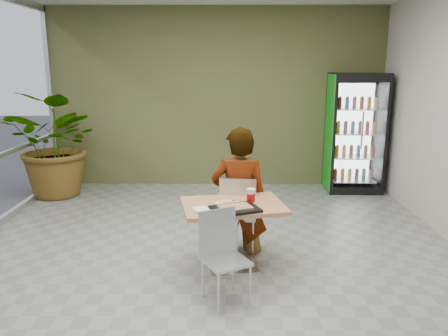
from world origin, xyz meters
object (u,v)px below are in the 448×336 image
at_px(seated_woman, 239,203).
at_px(cafeteria_tray, 235,209).
at_px(dining_table, 233,223).
at_px(chair_far, 238,209).
at_px(chair_near, 222,248).
at_px(soda_cup, 251,197).
at_px(potted_plant, 58,144).
at_px(beverage_fridge, 355,133).

distance_m(seated_woman, cafeteria_tray, 0.70).
height_order(dining_table, chair_far, chair_far).
height_order(chair_near, soda_cup, soda_cup).
relative_size(chair_near, potted_plant, 0.48).
relative_size(chair_far, beverage_fridge, 0.46).
height_order(chair_far, soda_cup, chair_far).
bearing_deg(chair_near, cafeteria_tray, 42.46).
bearing_deg(chair_near, beverage_fridge, 30.45).
height_order(chair_far, beverage_fridge, beverage_fridge).
bearing_deg(dining_table, soda_cup, 0.90).
relative_size(chair_far, soda_cup, 5.66).
bearing_deg(chair_far, chair_near, 86.59).
bearing_deg(beverage_fridge, soda_cup, -120.20).
height_order(chair_near, seated_woman, seated_woman).
bearing_deg(dining_table, potted_plant, 136.04).
relative_size(soda_cup, beverage_fridge, 0.08).
relative_size(dining_table, soda_cup, 7.10).
bearing_deg(potted_plant, cafeteria_tray, -45.87).
bearing_deg(potted_plant, chair_near, -50.61).
bearing_deg(potted_plant, dining_table, -43.96).
xyz_separation_m(chair_near, potted_plant, (-2.77, 3.38, 0.39)).
xyz_separation_m(chair_near, cafeteria_tray, (0.13, 0.38, 0.26)).
height_order(cafeteria_tray, potted_plant, potted_plant).
bearing_deg(seated_woman, chair_far, 83.02).
bearing_deg(chair_far, seated_woman, -96.98).
bearing_deg(potted_plant, seated_woman, -37.93).
xyz_separation_m(beverage_fridge, potted_plant, (-5.08, -0.38, -0.14)).
relative_size(seated_woman, potted_plant, 1.01).
bearing_deg(dining_table, chair_near, -101.24).
distance_m(dining_table, beverage_fridge, 3.88).
bearing_deg(dining_table, cafeteria_tray, -85.27).
height_order(seated_woman, soda_cup, seated_woman).
relative_size(chair_near, cafeteria_tray, 1.84).
xyz_separation_m(seated_woman, potted_plant, (-2.97, 2.32, 0.29)).
distance_m(soda_cup, beverage_fridge, 3.75).
distance_m(dining_table, cafeteria_tray, 0.31).
bearing_deg(potted_plant, soda_cup, -42.14).
relative_size(dining_table, potted_plant, 0.66).
bearing_deg(chair_near, dining_table, 50.70).
bearing_deg(beverage_fridge, seated_woman, -125.94).
height_order(chair_far, cafeteria_tray, chair_far).
height_order(dining_table, cafeteria_tray, cafeteria_tray).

